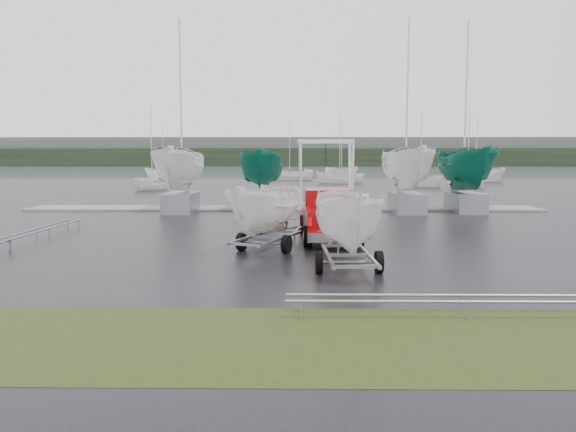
# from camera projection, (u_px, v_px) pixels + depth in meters

# --- Properties ---
(ground_plane) EXTENTS (120.00, 120.00, 0.00)m
(ground_plane) POSITION_uv_depth(u_px,v_px,m) (276.00, 242.00, 20.41)
(ground_plane) COLOR black
(ground_plane) RESTS_ON ground
(lake) EXTENTS (300.00, 300.00, 0.00)m
(lake) POSITION_uv_depth(u_px,v_px,m) (292.00, 172.00, 119.86)
(lake) COLOR gray
(lake) RESTS_ON ground
(grass_verge) EXTENTS (40.00, 40.00, 0.00)m
(grass_verge) POSITION_uv_depth(u_px,v_px,m) (254.00, 340.00, 9.47)
(grass_verge) COLOR black
(grass_verge) RESTS_ON ground
(dock) EXTENTS (30.00, 3.00, 0.12)m
(dock) POSITION_uv_depth(u_px,v_px,m) (284.00, 208.00, 33.33)
(dock) COLOR gray
(dock) RESTS_ON ground
(treeline) EXTENTS (300.00, 8.00, 6.00)m
(treeline) POSITION_uv_depth(u_px,v_px,m) (293.00, 157.00, 189.15)
(treeline) COLOR black
(treeline) RESTS_ON ground
(far_hill) EXTENTS (300.00, 6.00, 10.00)m
(far_hill) POSITION_uv_depth(u_px,v_px,m) (293.00, 152.00, 196.90)
(far_hill) COLOR #4C5651
(far_hill) RESTS_ON ground
(pickup_truck) EXTENTS (2.17, 5.60, 1.85)m
(pickup_truck) POSITION_uv_depth(u_px,v_px,m) (328.00, 213.00, 21.27)
(pickup_truck) COLOR maroon
(pickup_truck) RESTS_ON ground
(trailer_hitched) EXTENTS (1.80, 3.63, 5.05)m
(trailer_hitched) POSITION_uv_depth(u_px,v_px,m) (349.00, 170.00, 14.86)
(trailer_hitched) COLOR gray
(trailer_hitched) RESTS_ON ground
(trailer_parked) EXTENTS (2.38, 3.78, 5.00)m
(trailer_parked) POSITION_uv_depth(u_px,v_px,m) (266.00, 169.00, 18.19)
(trailer_parked) COLOR gray
(trailer_parked) RESTS_ON ground
(boat_hoist) EXTENTS (3.30, 2.18, 4.12)m
(boat_hoist) POSITION_uv_depth(u_px,v_px,m) (326.00, 164.00, 33.03)
(boat_hoist) COLOR silver
(boat_hoist) RESTS_ON ground
(keelboat_0) EXTENTS (2.49, 3.20, 10.66)m
(keelboat_0) POSITION_uv_depth(u_px,v_px,m) (180.00, 141.00, 31.01)
(keelboat_0) COLOR gray
(keelboat_0) RESTS_ON ground
(keelboat_1) EXTENTS (2.39, 3.20, 7.46)m
(keelboat_1) POSITION_uv_depth(u_px,v_px,m) (263.00, 144.00, 31.17)
(keelboat_1) COLOR gray
(keelboat_1) RESTS_ON ground
(keelboat_2) EXTENTS (2.52, 3.20, 10.69)m
(keelboat_2) POSITION_uv_depth(u_px,v_px,m) (408.00, 140.00, 30.84)
(keelboat_2) COLOR gray
(keelboat_2) RESTS_ON ground
(keelboat_3) EXTENTS (2.50, 3.20, 10.67)m
(keelboat_3) POSITION_uv_depth(u_px,v_px,m) (467.00, 141.00, 31.10)
(keelboat_3) COLOR gray
(keelboat_3) RESTS_ON ground
(mast_rack_0) EXTENTS (0.56, 6.50, 0.06)m
(mast_rack_0) POSITION_uv_depth(u_px,v_px,m) (43.00, 229.00, 21.48)
(mast_rack_0) COLOR gray
(mast_rack_0) RESTS_ON ground
(mast_rack_2) EXTENTS (7.00, 0.56, 0.06)m
(mast_rack_2) POSITION_uv_depth(u_px,v_px,m) (466.00, 298.00, 10.88)
(mast_rack_2) COLOR gray
(mast_rack_2) RESTS_ON ground
(moored_boat_0) EXTENTS (2.65, 2.70, 10.92)m
(moored_boat_0) POSITION_uv_depth(u_px,v_px,m) (153.00, 190.00, 53.43)
(moored_boat_0) COLOR silver
(moored_boat_0) RESTS_ON ground
(moored_boat_1) EXTENTS (3.19, 3.15, 11.35)m
(moored_boat_1) POSITION_uv_depth(u_px,v_px,m) (290.00, 180.00, 75.94)
(moored_boat_1) COLOR silver
(moored_boat_1) RESTS_ON ground
(moored_boat_2) EXTENTS (3.39, 3.38, 11.14)m
(moored_boat_2) POSITION_uv_depth(u_px,v_px,m) (467.00, 188.00, 56.07)
(moored_boat_2) COLOR silver
(moored_boat_2) RESTS_ON ground
(moored_boat_3) EXTENTS (3.00, 2.93, 11.61)m
(moored_boat_3) POSITION_uv_depth(u_px,v_px,m) (475.00, 182.00, 70.51)
(moored_boat_3) COLOR silver
(moored_boat_3) RESTS_ON ground
(moored_boat_4) EXTENTS (2.98, 2.95, 10.91)m
(moored_boat_4) POSITION_uv_depth(u_px,v_px,m) (164.00, 177.00, 87.59)
(moored_boat_4) COLOR silver
(moored_boat_4) RESTS_ON ground
(moored_boat_5) EXTENTS (3.80, 3.83, 11.69)m
(moored_boat_5) POSITION_uv_depth(u_px,v_px,m) (341.00, 179.00, 80.97)
(moored_boat_5) COLOR silver
(moored_boat_5) RESTS_ON ground
(moored_boat_6) EXTENTS (3.00, 3.00, 10.78)m
(moored_boat_6) POSITION_uv_depth(u_px,v_px,m) (420.00, 187.00, 58.50)
(moored_boat_6) COLOR silver
(moored_boat_6) RESTS_ON ground
(moored_boat_7) EXTENTS (2.56, 2.51, 10.88)m
(moored_boat_7) POSITION_uv_depth(u_px,v_px,m) (339.00, 183.00, 66.00)
(moored_boat_7) COLOR silver
(moored_boat_7) RESTS_ON ground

